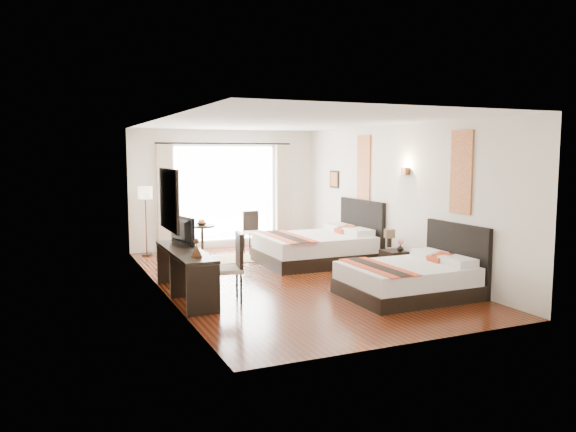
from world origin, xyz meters
name	(u,v)px	position (x,y,z in m)	size (l,w,h in m)	color
floor	(288,279)	(0.00, 0.00, -0.01)	(4.50, 7.50, 0.01)	#3D100B
ceiling	(288,122)	(0.00, 0.00, 2.79)	(4.50, 7.50, 0.02)	white
wall_headboard	(394,198)	(2.25, 0.00, 1.40)	(0.01, 7.50, 2.80)	silver
wall_desk	(161,206)	(-2.25, 0.00, 1.40)	(0.01, 7.50, 2.80)	silver
wall_window	(225,189)	(0.00, 3.75, 1.40)	(4.50, 0.01, 2.80)	silver
wall_entry	(416,227)	(0.00, -3.75, 1.40)	(4.50, 0.01, 2.80)	silver
window_glass	(225,193)	(0.00, 3.73, 1.30)	(2.40, 0.02, 2.20)	white
sheer_curtain	(226,194)	(0.00, 3.67, 1.30)	(2.30, 0.02, 2.10)	white
drape_left	(165,196)	(-1.45, 3.63, 1.28)	(0.35, 0.14, 2.35)	#BFAD94
drape_right	(283,193)	(1.45, 3.63, 1.28)	(0.35, 0.14, 2.35)	#BFAD94
art_panel_near	(461,172)	(2.23, -1.90, 1.95)	(0.03, 0.50, 1.35)	maroon
art_panel_far	(364,168)	(2.23, 1.11, 1.95)	(0.03, 0.50, 1.35)	maroon
wall_sconce	(405,171)	(2.19, -0.43, 1.92)	(0.10, 0.14, 0.14)	#452918
mirror_frame	(169,200)	(-2.22, -0.52, 1.55)	(0.04, 1.25, 0.95)	black
mirror_glass	(170,199)	(-2.19, -0.52, 1.55)	(0.01, 1.12, 0.82)	white
bed_near	(412,278)	(1.31, -1.90, 0.29)	(1.99, 1.55, 1.12)	black
bed_far	(319,247)	(1.18, 1.11, 0.33)	(2.25, 1.76, 1.27)	black
nightstand	(394,262)	(1.98, -0.43, 0.22)	(0.38, 0.47, 0.45)	black
table_lamp	(390,235)	(1.94, -0.33, 0.73)	(0.21, 0.21, 0.34)	black
vase	(400,245)	(2.01, -0.58, 0.57)	(0.13, 0.13, 0.13)	black
console_desk	(185,273)	(-1.99, -0.52, 0.38)	(0.50, 2.20, 0.76)	black
television	(178,230)	(-1.97, 0.03, 0.99)	(0.81, 0.11, 0.47)	black
bronze_figurine	(196,249)	(-1.99, -1.26, 0.88)	(0.16, 0.16, 0.24)	#452918
desk_chair	(227,280)	(-1.46, -1.02, 0.32)	(0.56, 0.56, 1.06)	beige
floor_lamp	(145,197)	(-1.94, 3.36, 1.29)	(0.31, 0.31, 1.53)	black
side_table	(202,240)	(-0.77, 3.01, 0.33)	(0.57, 0.57, 0.66)	black
fruit_bowl	(202,224)	(-0.77, 3.02, 0.69)	(0.24, 0.24, 0.06)	#473119
window_chair	(254,238)	(0.49, 3.12, 0.27)	(0.44, 0.44, 0.90)	beige
jute_rug	(226,260)	(-0.50, 2.16, 0.01)	(1.30, 0.88, 0.01)	tan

